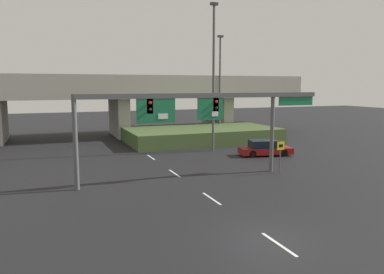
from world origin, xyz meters
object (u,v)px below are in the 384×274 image
(highway_light_pole_near, at_px, (214,75))
(parked_sedan_near_right, at_px, (265,148))
(speed_limit_sign, at_px, (280,152))
(signal_gantry, at_px, (200,109))
(highway_light_pole_far, at_px, (220,83))

(highway_light_pole_near, height_order, parked_sedan_near_right, highway_light_pole_near)
(speed_limit_sign, bearing_deg, parked_sedan_near_right, 66.85)
(signal_gantry, bearing_deg, highway_light_pole_near, 60.68)
(highway_light_pole_far, relative_size, parked_sedan_near_right, 2.48)
(highway_light_pole_near, height_order, highway_light_pole_far, highway_light_pole_near)
(highway_light_pole_far, height_order, parked_sedan_near_right, highway_light_pole_far)
(highway_light_pole_far, bearing_deg, speed_limit_sign, -103.07)
(speed_limit_sign, relative_size, highway_light_pole_far, 0.19)
(highway_light_pole_near, bearing_deg, signal_gantry, -119.32)
(speed_limit_sign, distance_m, highway_light_pole_far, 20.98)
(speed_limit_sign, height_order, highway_light_pole_near, highway_light_pole_near)
(speed_limit_sign, relative_size, highway_light_pole_near, 0.17)
(highway_light_pole_far, bearing_deg, parked_sedan_near_right, -97.97)
(signal_gantry, distance_m, speed_limit_sign, 6.81)
(signal_gantry, distance_m, parked_sedan_near_right, 11.10)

